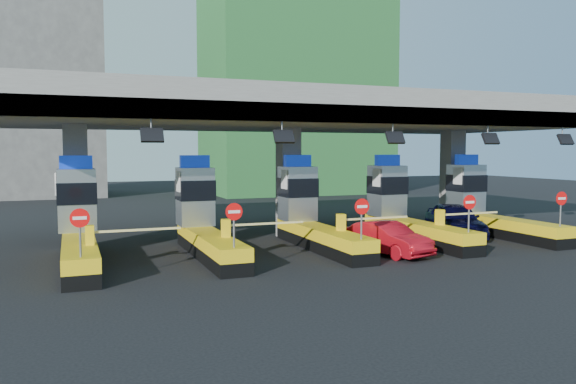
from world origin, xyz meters
name	(u,v)px	position (x,y,z in m)	size (l,w,h in m)	color
ground	(312,246)	(0.00, 0.00, 0.00)	(120.00, 120.00, 0.00)	black
toll_canopy	(289,115)	(0.00, 2.87, 6.13)	(28.00, 12.09, 7.00)	slate
toll_lane_far_left	(78,226)	(-10.00, 0.28, 1.40)	(4.43, 8.00, 4.16)	black
toll_lane_left	(203,220)	(-5.00, 0.28, 1.40)	(4.43, 8.00, 4.16)	black
toll_lane_center	(310,215)	(0.00, 0.28, 1.40)	(4.43, 8.00, 4.16)	black
toll_lane_right	(403,211)	(5.00, 0.28, 1.40)	(4.43, 8.00, 4.16)	black
toll_lane_far_right	(485,207)	(10.00, 0.28, 1.40)	(4.43, 8.00, 4.16)	black
bg_building_scaffold	(294,59)	(12.00, 32.00, 14.00)	(18.00, 12.00, 28.00)	#1E5926
bg_building_concrete	(25,102)	(-14.00, 36.00, 9.00)	(14.00, 10.00, 18.00)	#4C4C49
van	(455,220)	(7.86, -0.06, 0.86)	(2.04, 5.07, 1.73)	black
red_car	(387,238)	(2.08, -3.03, 0.69)	(1.46, 4.17, 1.38)	#B00D18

